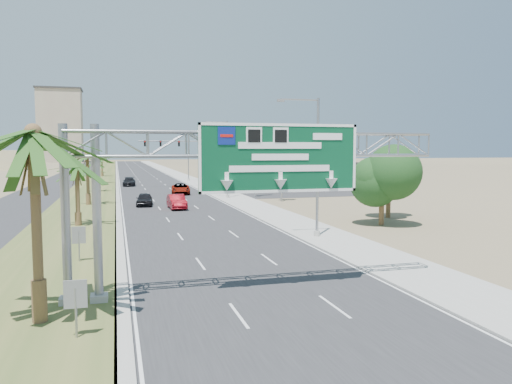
{
  "coord_description": "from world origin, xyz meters",
  "views": [
    {
      "loc": [
        -6.41,
        -11.16,
        6.39
      ],
      "look_at": [
        0.47,
        13.3,
        4.2
      ],
      "focal_mm": 35.0,
      "sensor_mm": 36.0,
      "label": 1
    }
  ],
  "objects_px": {
    "car_left_lane": "(144,199)",
    "pole_sign_red_far": "(226,147)",
    "signal_mast": "(188,158)",
    "pole_sign_blue": "(282,155)",
    "store_building": "(295,176)",
    "car_far": "(129,182)",
    "car_right_lane": "(181,189)",
    "pole_sign_red_near": "(255,139)",
    "palm_near": "(33,134)",
    "car_mid_lane": "(177,202)",
    "sign_gantry": "(243,157)"
  },
  "relations": [
    {
      "from": "car_left_lane",
      "to": "pole_sign_red_far",
      "type": "height_order",
      "value": "pole_sign_red_far"
    },
    {
      "from": "signal_mast",
      "to": "pole_sign_blue",
      "type": "xyz_separation_m",
      "value": [
        7.83,
        -25.63,
        0.85
      ]
    },
    {
      "from": "store_building",
      "to": "car_far",
      "type": "height_order",
      "value": "store_building"
    },
    {
      "from": "car_right_lane",
      "to": "car_far",
      "type": "bearing_deg",
      "value": 115.51
    },
    {
      "from": "car_far",
      "to": "pole_sign_red_far",
      "type": "relative_size",
      "value": 0.59
    },
    {
      "from": "pole_sign_red_near",
      "to": "pole_sign_red_far",
      "type": "relative_size",
      "value": 1.14
    },
    {
      "from": "palm_near",
      "to": "car_mid_lane",
      "type": "distance_m",
      "value": 35.83
    },
    {
      "from": "pole_sign_blue",
      "to": "pole_sign_red_far",
      "type": "height_order",
      "value": "pole_sign_red_far"
    },
    {
      "from": "sign_gantry",
      "to": "pole_sign_red_near",
      "type": "bearing_deg",
      "value": 73.68
    },
    {
      "from": "car_left_lane",
      "to": "car_right_lane",
      "type": "bearing_deg",
      "value": 72.63
    },
    {
      "from": "palm_near",
      "to": "pole_sign_red_far",
      "type": "bearing_deg",
      "value": 71.73
    },
    {
      "from": "palm_near",
      "to": "pole_sign_blue",
      "type": "distance_m",
      "value": 44.32
    },
    {
      "from": "store_building",
      "to": "pole_sign_red_near",
      "type": "distance_m",
      "value": 18.49
    },
    {
      "from": "signal_mast",
      "to": "pole_sign_blue",
      "type": "bearing_deg",
      "value": -73.02
    },
    {
      "from": "car_far",
      "to": "pole_sign_blue",
      "type": "bearing_deg",
      "value": -57.23
    },
    {
      "from": "sign_gantry",
      "to": "car_far",
      "type": "xyz_separation_m",
      "value": [
        -3.2,
        67.88,
        -5.32
      ]
    },
    {
      "from": "sign_gantry",
      "to": "car_right_lane",
      "type": "distance_m",
      "value": 49.82
    },
    {
      "from": "car_mid_lane",
      "to": "store_building",
      "type": "bearing_deg",
      "value": 45.07
    },
    {
      "from": "car_left_lane",
      "to": "car_mid_lane",
      "type": "height_order",
      "value": "car_mid_lane"
    },
    {
      "from": "sign_gantry",
      "to": "pole_sign_blue",
      "type": "distance_m",
      "value": 39.03
    },
    {
      "from": "signal_mast",
      "to": "pole_sign_blue",
      "type": "relative_size",
      "value": 1.33
    },
    {
      "from": "store_building",
      "to": "car_left_lane",
      "type": "height_order",
      "value": "store_building"
    },
    {
      "from": "sign_gantry",
      "to": "car_left_lane",
      "type": "height_order",
      "value": "sign_gantry"
    },
    {
      "from": "pole_sign_red_near",
      "to": "car_right_lane",
      "type": "bearing_deg",
      "value": 140.88
    },
    {
      "from": "car_left_lane",
      "to": "sign_gantry",
      "type": "bearing_deg",
      "value": -80.4
    },
    {
      "from": "pole_sign_red_far",
      "to": "car_left_lane",
      "type": "bearing_deg",
      "value": -121.57
    },
    {
      "from": "signal_mast",
      "to": "car_mid_lane",
      "type": "xyz_separation_m",
      "value": [
        -5.41,
        -29.84,
        -4.08
      ]
    },
    {
      "from": "store_building",
      "to": "car_right_lane",
      "type": "bearing_deg",
      "value": -161.31
    },
    {
      "from": "car_far",
      "to": "pole_sign_red_near",
      "type": "distance_m",
      "value": 30.87
    },
    {
      "from": "store_building",
      "to": "car_left_lane",
      "type": "bearing_deg",
      "value": -141.81
    },
    {
      "from": "palm_near",
      "to": "car_mid_lane",
      "type": "xyz_separation_m",
      "value": [
        8.96,
        34.14,
        -6.16
      ]
    },
    {
      "from": "pole_sign_red_far",
      "to": "pole_sign_red_near",
      "type": "bearing_deg",
      "value": -89.74
    },
    {
      "from": "car_left_lane",
      "to": "car_right_lane",
      "type": "height_order",
      "value": "car_right_lane"
    },
    {
      "from": "palm_near",
      "to": "pole_sign_red_far",
      "type": "distance_m",
      "value": 65.06
    },
    {
      "from": "sign_gantry",
      "to": "palm_near",
      "type": "relative_size",
      "value": 2.01
    },
    {
      "from": "sign_gantry",
      "to": "car_right_lane",
      "type": "relative_size",
      "value": 3.06
    },
    {
      "from": "palm_near",
      "to": "store_building",
      "type": "distance_m",
      "value": 66.04
    },
    {
      "from": "car_mid_lane",
      "to": "car_far",
      "type": "distance_m",
      "value": 35.89
    },
    {
      "from": "pole_sign_red_far",
      "to": "palm_near",
      "type": "bearing_deg",
      "value": -108.27
    },
    {
      "from": "store_building",
      "to": "palm_near",
      "type": "bearing_deg",
      "value": -118.28
    },
    {
      "from": "car_right_lane",
      "to": "pole_sign_red_far",
      "type": "distance_m",
      "value": 14.94
    },
    {
      "from": "car_right_lane",
      "to": "pole_sign_red_near",
      "type": "relative_size",
      "value": 0.56
    },
    {
      "from": "car_right_lane",
      "to": "pole_sign_red_far",
      "type": "xyz_separation_m",
      "value": [
        8.86,
        10.43,
        5.99
      ]
    },
    {
      "from": "pole_sign_red_near",
      "to": "store_building",
      "type": "bearing_deg",
      "value": 52.41
    },
    {
      "from": "car_far",
      "to": "store_building",
      "type": "bearing_deg",
      "value": -20.18
    },
    {
      "from": "pole_sign_blue",
      "to": "pole_sign_red_far",
      "type": "relative_size",
      "value": 0.9
    },
    {
      "from": "car_left_lane",
      "to": "pole_sign_blue",
      "type": "bearing_deg",
      "value": 6.99
    },
    {
      "from": "palm_near",
      "to": "car_far",
      "type": "height_order",
      "value": "palm_near"
    },
    {
      "from": "car_mid_lane",
      "to": "signal_mast",
      "type": "bearing_deg",
      "value": 77.78
    },
    {
      "from": "sign_gantry",
      "to": "store_building",
      "type": "height_order",
      "value": "sign_gantry"
    }
  ]
}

